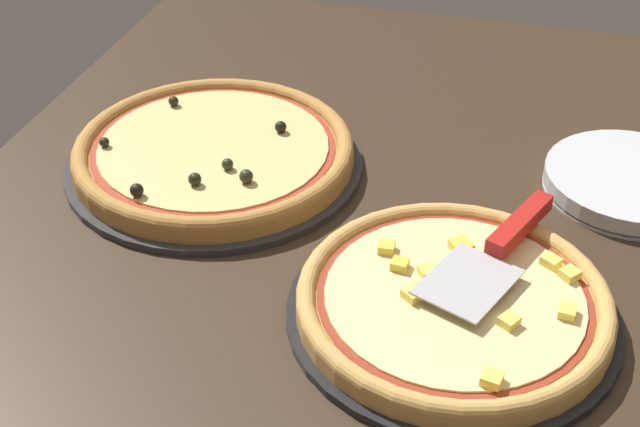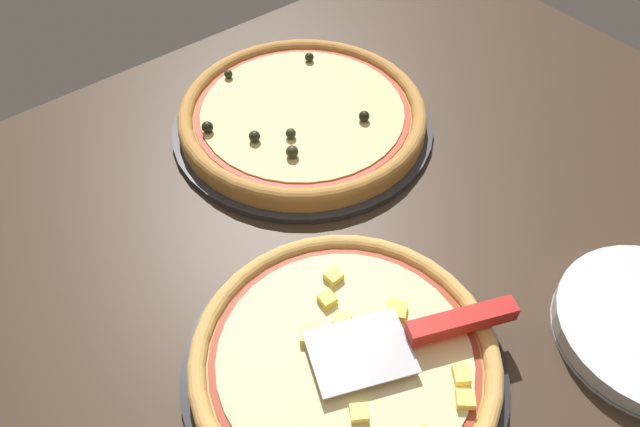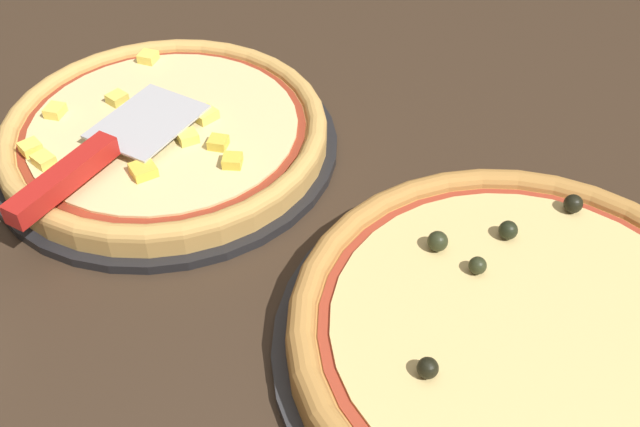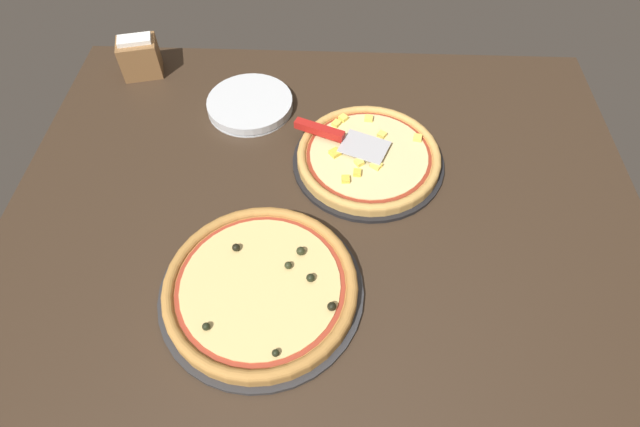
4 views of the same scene
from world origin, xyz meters
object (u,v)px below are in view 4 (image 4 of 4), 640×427
Objects in this scene: pizza_back at (261,286)px; napkin_holder at (140,57)px; serving_spatula at (332,134)px; plate_stack at (250,104)px; pizza_front at (369,156)px.

napkin_holder reaches higher than pizza_back.
serving_spatula is 1.96× the size of napkin_holder.
napkin_holder is (31.92, -14.06, 3.86)cm from plate_stack.
serving_spatula reaches higher than pizza_front.
serving_spatula is 1.05× the size of plate_stack.
pizza_front is at bearing 154.14° from serving_spatula.
pizza_back is at bearing 120.84° from napkin_holder.
pizza_back is at bearing 72.50° from serving_spatula.
pizza_front is 70.75cm from napkin_holder.
serving_spatula is at bearing 146.66° from plate_stack.
serving_spatula is at bearing 152.14° from napkin_holder.
plate_stack is 1.86× the size of napkin_holder.
plate_stack is (9.09, -54.62, -1.22)cm from pizza_back.
plate_stack is at bearing 156.22° from napkin_holder.
serving_spatula is at bearing -107.50° from pizza_back.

